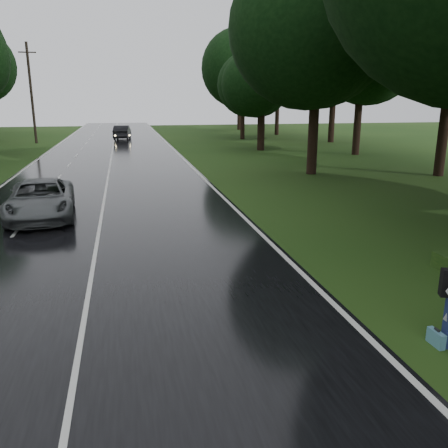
# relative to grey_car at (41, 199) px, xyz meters

# --- Properties ---
(ground) EXTENTS (160.00, 160.00, 0.00)m
(ground) POSITION_rel_grey_car_xyz_m (2.39, -9.59, -0.81)
(ground) COLOR #234013
(ground) RESTS_ON ground
(road) EXTENTS (12.00, 140.00, 0.04)m
(road) POSITION_rel_grey_car_xyz_m (2.39, 10.41, -0.79)
(road) COLOR black
(road) RESTS_ON ground
(lane_center) EXTENTS (0.12, 140.00, 0.01)m
(lane_center) POSITION_rel_grey_car_xyz_m (2.39, 10.41, -0.77)
(lane_center) COLOR silver
(lane_center) RESTS_ON road
(grey_car) EXTENTS (3.03, 5.76, 1.55)m
(grey_car) POSITION_rel_grey_car_xyz_m (0.00, 0.00, 0.00)
(grey_car) COLOR #575B5D
(grey_car) RESTS_ON road
(far_car) EXTENTS (2.25, 5.17, 1.65)m
(far_car) POSITION_rel_grey_car_xyz_m (3.38, 39.27, 0.05)
(far_car) COLOR black
(far_car) RESTS_ON road
(suitcase) EXTENTS (0.14, 0.45, 0.32)m
(suitcase) POSITION_rel_grey_car_xyz_m (9.38, -12.56, -0.65)
(suitcase) COLOR teal
(suitcase) RESTS_ON ground
(utility_pole_far) EXTENTS (1.80, 0.28, 10.70)m
(utility_pole_far) POSITION_rel_grey_car_xyz_m (-6.11, 36.12, -0.81)
(utility_pole_far) COLOR black
(utility_pole_far) RESTS_ON ground
(tree_right_d) EXTENTS (10.14, 10.14, 15.85)m
(tree_right_d) POSITION_rel_grey_car_xyz_m (15.54, 8.88, -0.81)
(tree_right_d) COLOR black
(tree_right_d) RESTS_ON ground
(tree_right_e) EXTENTS (7.33, 7.33, 11.46)m
(tree_right_e) POSITION_rel_grey_car_xyz_m (16.45, 23.77, -0.81)
(tree_right_e) COLOR black
(tree_right_e) RESTS_ON ground
(tree_right_f) EXTENTS (9.30, 9.30, 14.53)m
(tree_right_f) POSITION_rel_grey_car_xyz_m (17.86, 36.53, -0.81)
(tree_right_f) COLOR black
(tree_right_f) RESTS_ON ground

